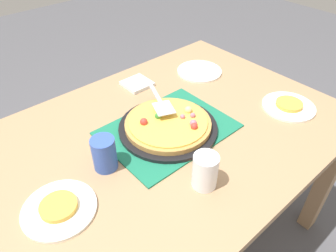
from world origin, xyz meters
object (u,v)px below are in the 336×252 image
at_px(plate_side, 199,71).
at_px(napkin_stack, 137,84).
at_px(pizza, 168,123).
at_px(cup_near, 104,154).
at_px(cup_far, 205,171).
at_px(pizza_pan, 168,127).
at_px(served_slice_right, 289,104).
at_px(plate_far_right, 288,107).
at_px(pizza_server, 160,101).
at_px(plate_near_left, 59,209).
at_px(served_slice_left, 58,206).

relative_size(plate_side, napkin_stack, 1.83).
distance_m(pizza, cup_near, 0.29).
bearing_deg(cup_far, pizza_pan, 71.56).
bearing_deg(served_slice_right, plate_far_right, 90.00).
xyz_separation_m(pizza, cup_near, (-0.29, -0.01, 0.03)).
bearing_deg(pizza_pan, plate_far_right, -25.02).
relative_size(pizza_pan, plate_side, 1.73).
xyz_separation_m(pizza_pan, plate_side, (0.42, 0.24, -0.01)).
xyz_separation_m(plate_side, pizza_server, (-0.38, -0.15, 0.07)).
distance_m(pizza_pan, cup_far, 0.30).
bearing_deg(pizza, napkin_stack, 72.59).
distance_m(cup_near, pizza_server, 0.34).
distance_m(plate_near_left, served_slice_left, 0.01).
height_order(plate_near_left, napkin_stack, napkin_stack).
height_order(pizza_pan, cup_far, cup_far).
bearing_deg(cup_far, plate_far_right, 5.33).
distance_m(plate_far_right, plate_side, 0.47).
relative_size(plate_near_left, plate_far_right, 1.00).
relative_size(served_slice_right, pizza_server, 0.48).
bearing_deg(cup_near, plate_side, 19.19).
relative_size(plate_far_right, served_slice_left, 2.00).
relative_size(served_slice_left, served_slice_right, 1.00).
height_order(pizza_server, napkin_stack, pizza_server).
distance_m(served_slice_right, cup_far, 0.58).
height_order(served_slice_left, cup_near, cup_near).
xyz_separation_m(plate_far_right, cup_far, (-0.58, -0.05, 0.06)).
bearing_deg(plate_side, plate_far_right, -82.05).
height_order(plate_side, served_slice_left, served_slice_left).
xyz_separation_m(served_slice_right, pizza_server, (-0.45, 0.32, 0.05)).
bearing_deg(plate_far_right, pizza, 155.01).
relative_size(pizza, plate_side, 1.50).
xyz_separation_m(pizza, plate_side, (0.42, 0.24, -0.03)).
relative_size(served_slice_right, cup_far, 0.92).
bearing_deg(plate_far_right, plate_side, 97.95).
distance_m(pizza_pan, pizza, 0.02).
bearing_deg(pizza, plate_side, 29.74).
xyz_separation_m(served_slice_left, served_slice_right, (0.97, -0.16, 0.00)).
height_order(pizza, napkin_stack, pizza).
xyz_separation_m(pizza, plate_near_left, (-0.49, -0.07, -0.03)).
relative_size(cup_far, pizza_server, 0.52).
xyz_separation_m(plate_side, cup_near, (-0.70, -0.24, 0.06)).
bearing_deg(served_slice_left, served_slice_right, -9.29).
xyz_separation_m(plate_side, served_slice_right, (0.06, -0.46, 0.01)).
height_order(plate_near_left, served_slice_right, served_slice_right).
height_order(plate_near_left, cup_far, cup_far).
distance_m(plate_far_right, pizza_server, 0.55).
bearing_deg(pizza_server, pizza, -111.52).
height_order(plate_far_right, cup_far, cup_far).
relative_size(plate_side, pizza_server, 0.96).
distance_m(pizza_pan, cup_near, 0.29).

